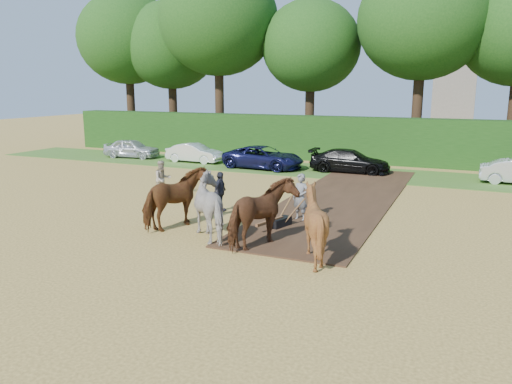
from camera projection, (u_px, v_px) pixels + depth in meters
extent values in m
plane|color=gold|center=(247.00, 238.00, 16.79)|extent=(120.00, 120.00, 0.00)
cube|color=#472D1C|center=(342.00, 199.00, 22.47)|extent=(4.50, 17.00, 0.05)
cube|color=#38601E|center=(346.00, 173.00, 29.34)|extent=(50.00, 5.00, 0.03)
cube|color=#14380F|center=(363.00, 140.00, 33.06)|extent=(46.00, 1.60, 3.00)
imported|color=#C2B298|center=(162.00, 179.00, 22.69)|extent=(0.99, 1.04, 1.70)
imported|color=#22232E|center=(220.00, 192.00, 20.16)|extent=(0.43, 0.97, 1.64)
imported|color=brown|center=(176.00, 199.00, 17.70)|extent=(1.85, 2.78, 2.16)
imported|color=beige|center=(216.00, 206.00, 16.65)|extent=(2.58, 2.37, 2.16)
imported|color=brown|center=(262.00, 214.00, 15.59)|extent=(1.85, 2.78, 2.16)
imported|color=brown|center=(314.00, 223.00, 14.53)|extent=(2.24, 2.38, 2.16)
cube|color=black|center=(280.00, 223.00, 17.97)|extent=(0.61, 0.99, 0.36)
cube|color=brown|center=(270.00, 221.00, 17.48)|extent=(0.51, 1.41, 0.10)
cylinder|color=brown|center=(285.00, 208.00, 18.46)|extent=(0.22, 1.04, 0.76)
cylinder|color=brown|center=(295.00, 210.00, 18.17)|extent=(0.49, 0.98, 0.76)
imported|color=#9B9B93|center=(301.00, 197.00, 18.74)|extent=(0.75, 0.60, 1.80)
imported|color=silver|center=(132.00, 148.00, 35.32)|extent=(4.11, 2.02, 1.35)
imported|color=white|center=(195.00, 153.00, 33.20)|extent=(3.89, 1.45, 1.27)
imported|color=#161745|center=(263.00, 157.00, 30.68)|extent=(5.18, 2.70, 1.39)
imported|color=black|center=(350.00, 161.00, 29.33)|extent=(4.72, 1.98, 1.36)
cylinder|color=#382616|center=(131.00, 110.00, 43.67)|extent=(0.70, 0.70, 5.85)
ellipsoid|color=#163F11|center=(128.00, 38.00, 42.41)|extent=(8.40, 8.40, 7.73)
cylinder|color=#382616|center=(173.00, 114.00, 42.60)|extent=(0.70, 0.70, 5.40)
ellipsoid|color=#163F11|center=(171.00, 45.00, 41.43)|extent=(7.80, 7.80, 7.18)
cylinder|color=#382616|center=(220.00, 108.00, 39.63)|extent=(0.70, 0.70, 6.53)
ellipsoid|color=#163F11|center=(218.00, 20.00, 38.23)|extent=(9.20, 9.20, 8.46)
cylinder|color=#382616|center=(309.00, 118.00, 38.38)|extent=(0.70, 0.70, 5.17)
ellipsoid|color=#163F11|center=(311.00, 46.00, 37.26)|extent=(7.40, 7.40, 6.81)
cylinder|color=#382616|center=(417.00, 115.00, 34.26)|extent=(0.70, 0.70, 6.08)
ellipsoid|color=#163F11|center=(423.00, 20.00, 32.95)|extent=(8.60, 8.60, 7.91)
cylinder|color=#382616|center=(512.00, 119.00, 33.30)|extent=(0.70, 0.70, 5.62)
cube|color=slate|center=(455.00, 90.00, 63.59)|extent=(5.00, 5.00, 9.00)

